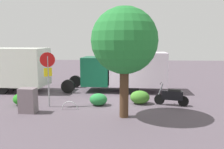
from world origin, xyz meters
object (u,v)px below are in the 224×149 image
Objects in this scene: box_truck_far at (2,68)px; utility_cabinet at (28,100)px; motorcycle at (172,96)px; stop_sign at (48,71)px; box_truck_near at (123,69)px; bike_rack_hoop at (70,109)px; street_tree at (124,41)px.

box_truck_far is 6.18m from utility_cabinet.
motorcycle is 0.62× the size of stop_sign.
stop_sign is at bearing 49.33° from box_truck_near.
box_truck_far reaches higher than utility_cabinet.
box_truck_near is at bearing -37.67° from motorcycle.
stop_sign is 2.28m from bike_rack_hoop.
box_truck_far is (8.31, 0.50, 0.11)m from box_truck_near.
street_tree is 4.50m from bike_rack_hoop.
street_tree is at bearing 160.26° from bike_rack_hoop.
street_tree reaches higher than box_truck_far.
stop_sign is (3.79, 4.17, 0.38)m from box_truck_near.
motorcycle is at bearing -168.21° from bike_rack_hoop.
box_truck_far is 10.03m from street_tree.
bike_rack_hoop is (2.59, 4.56, -1.52)m from box_truck_near.
box_truck_near is at bearing -88.31° from street_tree.
stop_sign is (6.48, 0.70, 1.38)m from motorcycle.
box_truck_near is 8.23× the size of bike_rack_hoop.
motorcycle is 0.36× the size of street_tree.
utility_cabinet is (0.66, 1.06, -1.30)m from stop_sign.
stop_sign is 1.81m from utility_cabinet.
box_truck_far is 6.66× the size of utility_cabinet.
stop_sign is 2.39× the size of utility_cabinet.
box_truck_far is 4.49× the size of motorcycle.
box_truck_near reaches higher than utility_cabinet.
motorcycle is 4.38m from street_tree.
box_truck_far is 11.45m from motorcycle.
bike_rack_hoop is (-1.20, 0.40, -1.90)m from stop_sign.
bike_rack_hoop is at bearing 148.34° from box_truck_far.
utility_cabinet is (7.15, 1.76, 0.08)m from motorcycle.
motorcycle is at bearing 129.49° from box_truck_near.
stop_sign is 3.37× the size of bike_rack_hoop.
stop_sign is at bearing -19.34° from street_tree.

